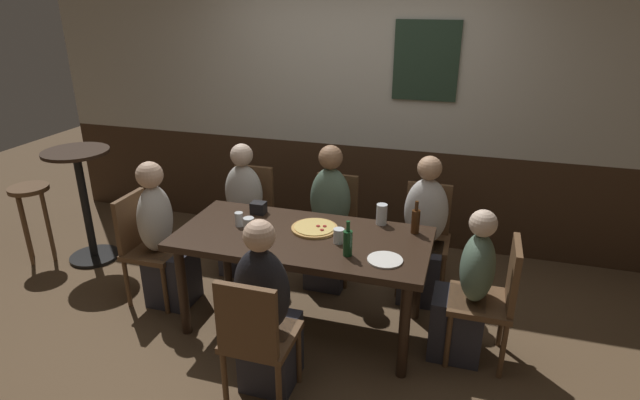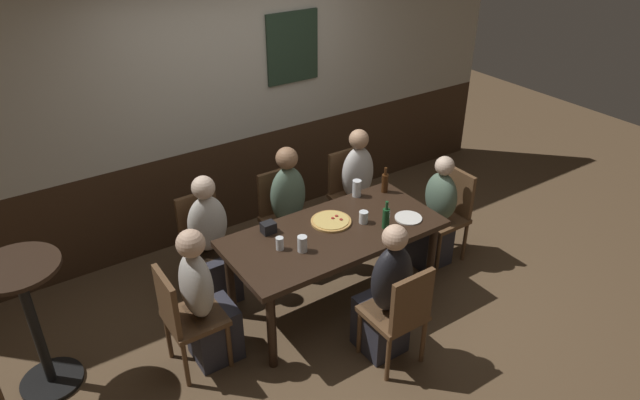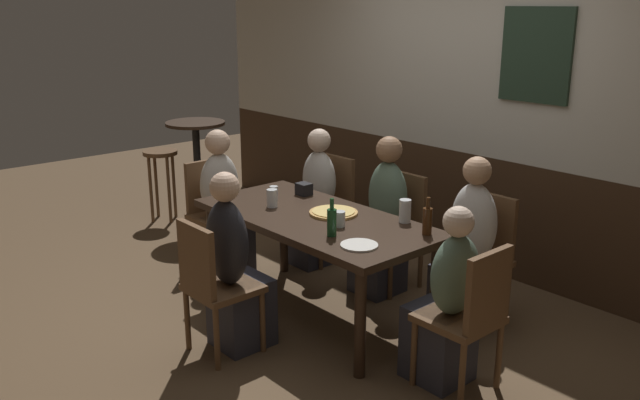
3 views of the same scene
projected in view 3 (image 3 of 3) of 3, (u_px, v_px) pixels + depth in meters
ground_plane at (316, 315)px, 4.76m from camera, size 12.00×12.00×0.00m
wall_back at (469, 109)px, 5.43m from camera, size 6.40×0.13×2.60m
dining_table at (315, 227)px, 4.57m from camera, size 1.77×0.84×0.74m
chair_head_west at (213, 208)px, 5.56m from camera, size 0.40×0.40×0.88m
chair_left_far at (329, 202)px, 5.71m from camera, size 0.40×0.40×0.88m
chair_mid_far at (397, 224)px, 5.15m from camera, size 0.40×0.40×0.88m
chair_right_far at (482, 251)px, 4.58m from camera, size 0.40×0.40×0.88m
chair_mid_near at (213, 281)px, 4.09m from camera, size 0.40×0.40×0.88m
chair_head_east at (470, 312)px, 3.68m from camera, size 0.40×0.40×0.88m
person_head_west at (224, 212)px, 5.44m from camera, size 0.37×0.34×1.17m
person_left_far at (315, 207)px, 5.61m from camera, size 0.34×0.37×1.14m
person_mid_far at (383, 227)px, 5.04m from camera, size 0.34×0.37×1.20m
person_right_far at (467, 257)px, 4.48m from camera, size 0.34×0.37×1.18m
person_mid_near at (235, 275)px, 4.19m from camera, size 0.34×0.37×1.17m
person_head_east at (446, 310)px, 3.81m from camera, size 0.37×0.34×1.08m
pizza at (334, 212)px, 4.58m from camera, size 0.33×0.33×0.03m
pint_glass_amber at (339, 220)px, 4.32m from camera, size 0.08×0.08×0.10m
pint_glass_pale at (274, 194)px, 4.90m from camera, size 0.06×0.06×0.10m
beer_glass_tall at (405, 212)px, 4.40m from camera, size 0.08×0.08×0.15m
beer_glass_half at (272, 199)px, 4.73m from camera, size 0.08×0.08×0.13m
beer_bottle_green at (332, 221)px, 4.13m from camera, size 0.06×0.06×0.24m
beer_bottle_brown at (427, 220)px, 4.16m from camera, size 0.06×0.06×0.24m
plate_white_large at (359, 245)px, 3.98m from camera, size 0.23×0.23×0.01m
condiment_caddy at (304, 189)px, 5.03m from camera, size 0.11×0.09×0.09m
side_bar_table at (198, 166)px, 6.44m from camera, size 0.56×0.56×1.05m
bar_stool at (161, 166)px, 6.68m from camera, size 0.34×0.34×0.72m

